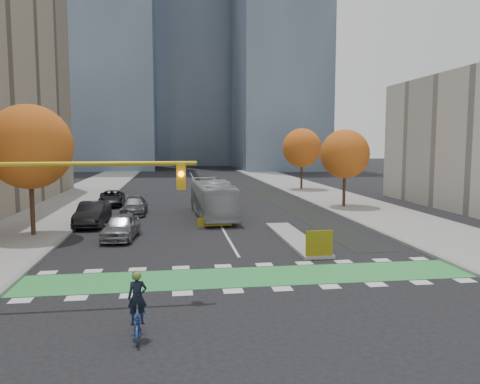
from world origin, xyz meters
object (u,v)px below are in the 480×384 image
object	(u,v)px
traffic_signal_west	(45,193)
parked_car_c	(134,206)
hazard_board	(319,243)
bus	(212,198)
tree_east_far	(302,148)
cyclist	(138,315)
parked_car_a	(121,226)
tree_east_near	(345,154)
parked_car_b	(93,214)
parked_car_d	(112,198)
tree_west	(29,147)

from	to	relation	value
traffic_signal_west	parked_car_c	size ratio (longest dim) A/B	1.78
hazard_board	traffic_signal_west	size ratio (longest dim) A/B	0.16
traffic_signal_west	bus	xyz separation A→B (m)	(7.70, 19.00, -2.55)
tree_east_far	cyclist	bearing A→B (deg)	-111.76
parked_car_a	cyclist	bearing A→B (deg)	-75.47
traffic_signal_west	parked_car_c	xyz separation A→B (m)	(1.43, 21.13, -3.34)
tree_east_near	parked_car_b	size ratio (longest dim) A/B	1.38
cyclist	parked_car_b	world-z (taller)	cyclist
parked_car_d	cyclist	bearing A→B (deg)	-87.78
cyclist	parked_car_c	world-z (taller)	cyclist
hazard_board	tree_east_near	world-z (taller)	tree_east_near
bus	parked_car_b	distance (m)	9.25
parked_car_b	parked_car_d	xyz separation A→B (m)	(0.00, 10.74, -0.14)
tree_east_near	tree_east_far	xyz separation A→B (m)	(0.50, 16.00, 0.38)
parked_car_a	parked_car_b	bearing A→B (deg)	123.18
parked_car_a	hazard_board	bearing A→B (deg)	-24.82
traffic_signal_west	parked_car_b	bearing A→B (deg)	93.80
hazard_board	tree_west	xyz separation A→B (m)	(-16.00, 7.80, 4.82)
parked_car_b	parked_car_d	world-z (taller)	parked_car_b
bus	parked_car_a	bearing A→B (deg)	-131.53
parked_car_a	parked_car_c	xyz separation A→B (m)	(0.00, 10.00, -0.08)
bus	parked_car_b	world-z (taller)	bus
tree_west	parked_car_d	size ratio (longest dim) A/B	1.62
bus	parked_car_c	bearing A→B (deg)	158.24
parked_car_c	cyclist	bearing A→B (deg)	-84.03
cyclist	parked_car_a	xyz separation A→B (m)	(-2.09, 15.00, 0.09)
cyclist	bus	distance (m)	23.26
parked_car_a	parked_car_c	size ratio (longest dim) A/B	0.95
tree_east_far	traffic_signal_west	bearing A→B (deg)	-117.95
bus	traffic_signal_west	bearing A→B (deg)	-115.07
cyclist	parked_car_d	size ratio (longest dim) A/B	0.40
tree_east_far	cyclist	world-z (taller)	tree_east_far
tree_east_near	parked_car_a	size ratio (longest dim) A/B	1.56
bus	tree_east_far	bearing A→B (deg)	53.84
bus	parked_car_d	size ratio (longest dim) A/B	2.09
tree_west	parked_car_d	xyz separation A→B (m)	(3.00, 14.35, -4.91)
cyclist	parked_car_d	world-z (taller)	cyclist
tree_west	parked_car_b	world-z (taller)	tree_west
parked_car_b	parked_car_d	bearing A→B (deg)	92.43
parked_car_a	parked_car_c	distance (m)	10.00
tree_east_far	parked_car_c	world-z (taller)	tree_east_far
parked_car_a	parked_car_b	xyz separation A→B (m)	(-2.50, 5.00, 0.07)
hazard_board	traffic_signal_west	xyz separation A→B (m)	(-11.93, -4.71, 3.23)
tree_east_near	cyclist	size ratio (longest dim) A/B	3.47
tree_east_near	parked_car_a	bearing A→B (deg)	-148.39
traffic_signal_west	tree_east_far	bearing A→B (deg)	62.05
parked_car_c	tree_east_near	bearing A→B (deg)	5.47
hazard_board	bus	world-z (taller)	bus
tree_east_near	bus	distance (m)	13.17
tree_west	tree_east_far	size ratio (longest dim) A/B	1.08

